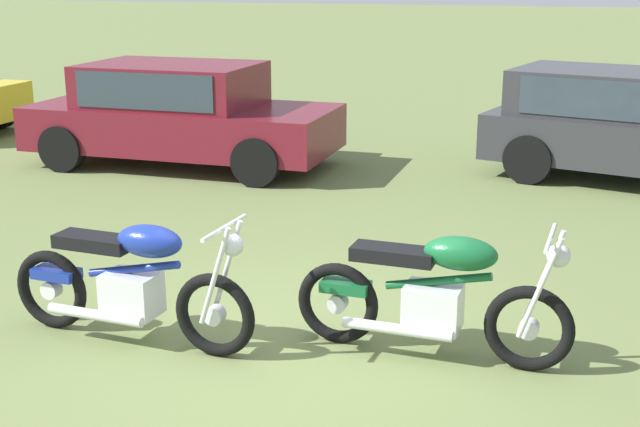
# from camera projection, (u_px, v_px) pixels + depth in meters

# --- Properties ---
(ground_plane) EXTENTS (120.00, 120.00, 0.00)m
(ground_plane) POSITION_uv_depth(u_px,v_px,m) (272.00, 352.00, 6.35)
(ground_plane) COLOR olive
(motorcycle_blue) EXTENTS (2.05, 0.64, 1.02)m
(motorcycle_blue) POSITION_uv_depth(u_px,v_px,m) (131.00, 282.00, 6.40)
(motorcycle_blue) COLOR black
(motorcycle_blue) RESTS_ON ground
(motorcycle_green) EXTENTS (2.02, 0.64, 1.02)m
(motorcycle_green) POSITION_uv_depth(u_px,v_px,m) (434.00, 295.00, 6.15)
(motorcycle_green) COLOR black
(motorcycle_green) RESTS_ON ground
(car_burgundy) EXTENTS (4.28, 1.97, 1.43)m
(car_burgundy) POSITION_uv_depth(u_px,v_px,m) (179.00, 109.00, 12.14)
(car_burgundy) COLOR maroon
(car_burgundy) RESTS_ON ground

